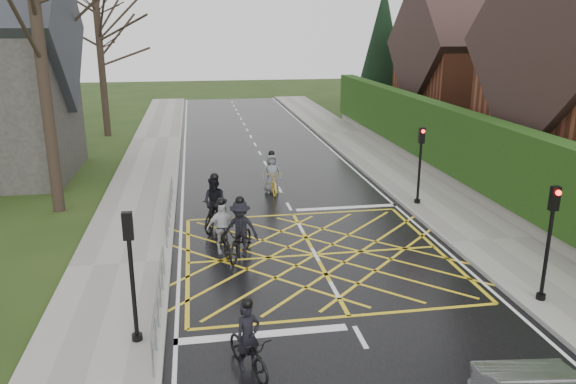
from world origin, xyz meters
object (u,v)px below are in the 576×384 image
object	(u,v)px
cyclist_front	(222,233)
cyclist_lead	(272,178)
cyclist_rear	(249,347)
cyclist_mid	(241,235)
cyclist_back	(216,208)

from	to	relation	value
cyclist_front	cyclist_lead	bearing A→B (deg)	57.67
cyclist_rear	cyclist_lead	xyz separation A→B (m)	(2.29, 12.93, 0.12)
cyclist_mid	cyclist_rear	bearing A→B (deg)	-71.07
cyclist_rear	cyclist_back	xyz separation A→B (m)	(-0.30, 8.81, 0.25)
cyclist_rear	cyclist_front	bearing A→B (deg)	69.63
cyclist_back	cyclist_lead	bearing A→B (deg)	81.51
cyclist_mid	cyclist_lead	world-z (taller)	cyclist_mid
cyclist_back	cyclist_lead	size ratio (longest dim) A/B	1.08
cyclist_mid	cyclist_lead	bearing A→B (deg)	96.46
cyclist_rear	cyclist_lead	bearing A→B (deg)	57.80
cyclist_back	cyclist_lead	distance (m)	4.87
cyclist_rear	cyclist_front	size ratio (longest dim) A/B	0.93
cyclist_mid	cyclist_front	xyz separation A→B (m)	(-0.56, 0.32, -0.04)
cyclist_back	cyclist_front	size ratio (longest dim) A/B	1.11
cyclist_lead	cyclist_mid	bearing A→B (deg)	-108.89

